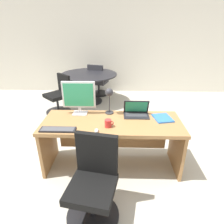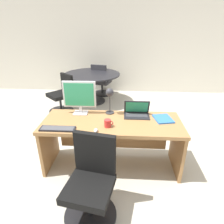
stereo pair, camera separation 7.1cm
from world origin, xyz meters
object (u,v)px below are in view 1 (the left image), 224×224
at_px(monitor, 79,96).
at_px(desk_lamp, 109,96).
at_px(meeting_table, 89,81).
at_px(laptop, 136,110).
at_px(meeting_chair_far, 98,83).
at_px(meeting_chair_near, 59,98).
at_px(book, 163,118).
at_px(office_chair, 94,187).
at_px(keyboard, 58,130).
at_px(coffee_mug, 108,123).
at_px(mouse, 97,131).
at_px(desk, 112,132).

relative_size(monitor, desk_lamp, 1.24).
bearing_deg(meeting_table, desk_lamp, -74.96).
xyz_separation_m(laptop, meeting_chair_far, (-0.83, 2.86, -0.44)).
bearing_deg(meeting_chair_near, desk_lamp, -53.13).
distance_m(book, office_chair, 1.28).
height_order(desk_lamp, meeting_table, desk_lamp).
relative_size(keyboard, desk_lamp, 1.13).
xyz_separation_m(monitor, office_chair, (0.30, -1.01, -0.63)).
distance_m(coffee_mug, office_chair, 0.77).
bearing_deg(coffee_mug, mouse, -135.05).
bearing_deg(meeting_table, coffee_mug, -76.98).
distance_m(laptop, coffee_mug, 0.52).
xyz_separation_m(keyboard, meeting_chair_near, (-0.62, 2.12, -0.38)).
bearing_deg(desk_lamp, laptop, -2.59).
bearing_deg(keyboard, mouse, -2.96).
bearing_deg(meeting_table, book, -60.97).
height_order(mouse, meeting_chair_near, meeting_chair_near).
bearing_deg(laptop, book, -18.51).
height_order(laptop, meeting_table, laptop).
xyz_separation_m(desk, book, (0.68, 0.06, 0.20)).
xyz_separation_m(desk_lamp, meeting_table, (-0.61, 2.28, -0.42)).
distance_m(monitor, meeting_chair_far, 2.92).
xyz_separation_m(mouse, meeting_chair_far, (-0.32, 3.36, -0.39)).
bearing_deg(monitor, office_chair, -73.64).
xyz_separation_m(desk, meeting_chair_near, (-1.26, 1.82, -0.18)).
relative_size(laptop, coffee_mug, 3.13).
bearing_deg(meeting_chair_far, mouse, -84.49).
height_order(meeting_table, meeting_chair_near, meeting_chair_near).
bearing_deg(monitor, meeting_chair_far, 90.72).
bearing_deg(meeting_chair_near, laptop, -45.81).
height_order(desk, coffee_mug, coffee_mug).
bearing_deg(laptop, office_chair, -116.51).
height_order(desk, book, book).
bearing_deg(monitor, laptop, -0.75).
distance_m(desk, meeting_chair_far, 3.08).
distance_m(meeting_table, meeting_chair_far, 0.63).
bearing_deg(meeting_table, laptop, -66.67).
height_order(office_chair, meeting_chair_near, office_chair).
xyz_separation_m(book, meeting_chair_near, (-1.95, 1.76, -0.38)).
relative_size(laptop, meeting_table, 0.25).
distance_m(desk, keyboard, 0.74).
bearing_deg(meeting_chair_far, monitor, -89.28).
relative_size(desk, meeting_table, 1.30).
bearing_deg(book, laptop, 161.49).
distance_m(desk, meeting_table, 2.56).
height_order(monitor, meeting_chair_near, monitor).
xyz_separation_m(laptop, mouse, (-0.51, -0.50, -0.05)).
bearing_deg(coffee_mug, laptop, 44.01).
bearing_deg(mouse, meeting_chair_far, 95.51).
distance_m(desk_lamp, book, 0.79).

